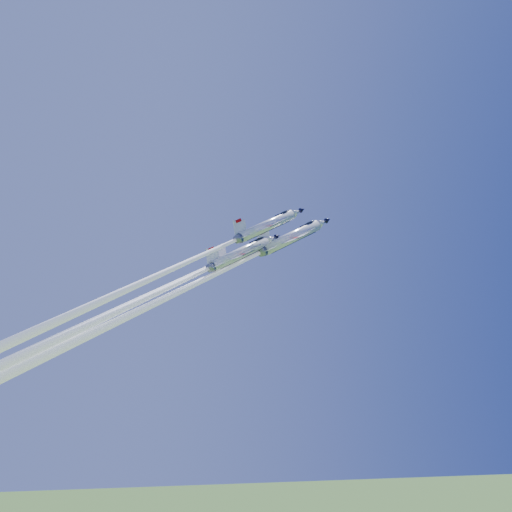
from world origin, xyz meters
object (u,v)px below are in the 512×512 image
object	(u,v)px
jet_lead	(172,295)
jet_left	(156,292)
jet_right	(155,277)
jet_slot	(148,297)

from	to	relation	value
jet_lead	jet_left	world-z (taller)	jet_lead
jet_right	jet_left	bearing A→B (deg)	160.49
jet_lead	jet_slot	distance (m)	4.28
jet_slot	jet_right	bearing A→B (deg)	-9.53
jet_lead	jet_slot	bearing A→B (deg)	-90.79
jet_slot	jet_left	bearing A→B (deg)	152.14
jet_lead	jet_left	bearing A→B (deg)	-171.92
jet_lead	jet_slot	xyz separation A→B (m)	(-4.12, -0.90, -0.76)
jet_left	jet_slot	bearing A→B (deg)	-27.86
jet_slot	jet_lead	bearing A→B (deg)	89.21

